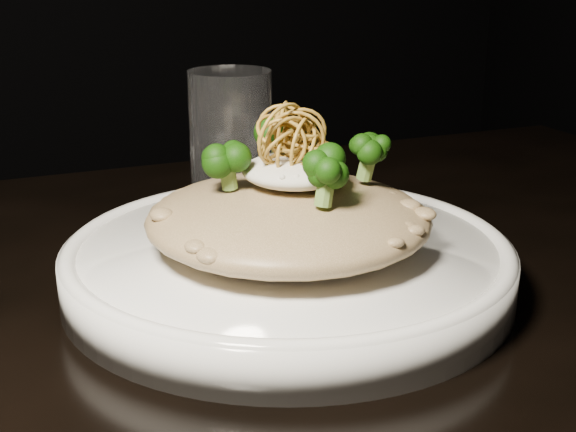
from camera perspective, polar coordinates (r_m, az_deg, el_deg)
The scene contains 7 objects.
table at distance 0.61m, azimuth -0.05°, elevation -13.23°, with size 1.10×0.80×0.75m.
plate at distance 0.58m, azimuth -0.00°, elevation -3.57°, with size 0.32×0.32×0.03m, color white.
risotto at distance 0.56m, azimuth 0.02°, elevation -0.16°, with size 0.20×0.20×0.04m, color brown.
broccoli at distance 0.55m, azimuth 0.01°, elevation 5.12°, with size 0.16×0.16×0.06m, color black, non-canonical shape.
cheese at distance 0.56m, azimuth 0.51°, elevation 3.25°, with size 0.07×0.07×0.02m, color white.
shallots at distance 0.55m, azimuth 0.26°, elevation 6.43°, with size 0.07×0.07×0.04m, color brown, non-canonical shape.
drinking_glass at distance 0.74m, azimuth -4.07°, elevation 5.18°, with size 0.07×0.07×0.13m, color white.
Camera 1 is at (-0.20, -0.47, 0.99)m, focal length 50.00 mm.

